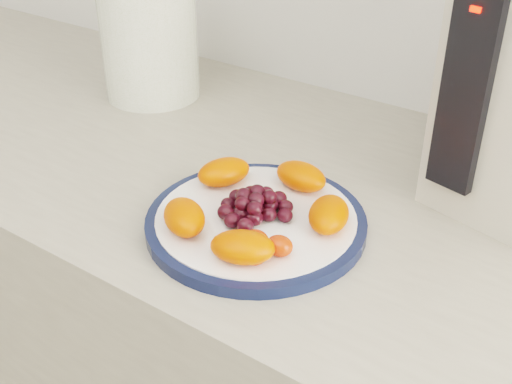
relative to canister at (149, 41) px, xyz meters
The scene contains 6 objects.
plate_rim 0.45m from the canister, 31.56° to the right, with size 0.26×0.26×0.01m, color #0F1939.
plate_face 0.45m from the canister, 31.56° to the right, with size 0.24×0.24×0.02m, color white.
canister is the anchor object (origin of this frame).
appliance_panel 0.56m from the canister, ahead, with size 0.05×0.02×0.24m, color black.
appliance_led 0.58m from the canister, ahead, with size 0.01×0.01×0.01m, color #FF0C05.
fruit_plate 0.45m from the canister, 31.69° to the right, with size 0.23×0.22×0.03m.
Camera 1 is at (0.37, 0.56, 1.34)m, focal length 45.00 mm.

